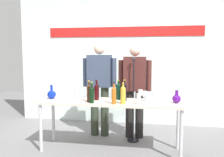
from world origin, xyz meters
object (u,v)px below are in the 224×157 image
wine_bottle_0 (124,92)px  wine_glass_left_2 (77,91)px  display_table (110,105)px  wine_bottle_8 (114,95)px  presenter_right (135,86)px  microphone_stand (133,114)px  wine_bottle_4 (97,91)px  wine_glass_right_4 (147,99)px  presenter_left (100,83)px  wine_glass_right_0 (140,93)px  wine_glass_right_2 (139,97)px  wine_bottle_1 (89,93)px  wine_glass_right_1 (154,95)px  wine_bottle_2 (96,91)px  wine_glass_right_3 (145,94)px  decanter_blue_right (177,99)px  wine_glass_left_0 (87,92)px  wine_bottle_7 (124,91)px  wine_bottle_3 (118,91)px  wine_bottle_6 (123,94)px  wine_glass_left_1 (67,92)px  decanter_blue_left (52,94)px  wine_bottle_5 (92,94)px

wine_bottle_0 → wine_glass_left_2: size_ratio=2.10×
display_table → wine_bottle_8: bearing=-67.3°
presenter_right → wine_glass_left_2: 1.02m
wine_glass_left_2 → microphone_stand: 1.02m
wine_bottle_4 → wine_glass_right_4: 0.86m
presenter_left → wine_glass_right_0: bearing=-30.3°
display_table → wine_glass_right_2: 0.51m
wine_bottle_0 → wine_bottle_1: (-0.50, -0.16, -0.00)m
wine_glass_right_1 → wine_glass_right_0: bearing=136.2°
wine_bottle_2 → wine_glass_right_2: size_ratio=1.94×
wine_glass_right_3 → decanter_blue_right: bearing=-10.1°
wine_glass_right_3 → wine_bottle_1: bearing=-165.6°
wine_bottle_1 → wine_glass_left_0: (-0.13, 0.33, -0.04)m
presenter_left → wine_glass_left_0: 0.46m
wine_bottle_0 → wine_bottle_7: (-0.02, 0.15, -0.01)m
wine_bottle_3 → wine_glass_right_2: 0.46m
wine_glass_right_3 → wine_glass_right_4: wine_glass_right_3 is taller
wine_bottle_0 → wine_glass_left_2: bearing=174.0°
wine_bottle_6 → wine_glass_right_2: 0.22m
wine_glass_left_1 → wine_glass_right_2: 1.19m
presenter_left → wine_bottle_0: presenter_left is taller
wine_bottle_3 → wine_bottle_8: wine_bottle_8 is taller
decanter_blue_right → wine_glass_right_4: bearing=-153.2°
presenter_left → wine_bottle_1: bearing=-88.7°
display_table → wine_glass_right_1: bearing=0.2°
wine_bottle_7 → wine_glass_left_0: size_ratio=2.11×
wine_glass_right_2 → wine_glass_right_4: size_ratio=1.21×
wine_bottle_2 → wine_bottle_6: size_ratio=1.00×
display_table → wine_glass_left_1: (-0.72, 0.10, 0.17)m
wine_glass_left_1 → wine_bottle_0: bearing=-4.3°
wine_bottle_1 → wine_glass_right_0: wine_bottle_1 is taller
wine_glass_left_0 → wine_glass_right_1: size_ratio=0.86×
decanter_blue_left → wine_bottle_3: size_ratio=0.72×
wine_glass_right_1 → wine_glass_right_4: (-0.10, -0.22, -0.02)m
wine_glass_right_3 → wine_bottle_3: bearing=173.1°
decanter_blue_right → wine_bottle_4: 1.21m
decanter_blue_right → wine_bottle_2: (-1.18, 0.03, 0.07)m
wine_bottle_1 → wine_bottle_4: wine_bottle_1 is taller
presenter_left → wine_glass_right_1: presenter_left is taller
wine_bottle_0 → microphone_stand: 0.62m
display_table → wine_bottle_5: 0.37m
decanter_blue_left → decanter_blue_right: bearing=-0.0°
display_table → wine_bottle_6: 0.36m
wine_bottle_3 → wine_bottle_8: bearing=-91.8°
decanter_blue_left → microphone_stand: microphone_stand is taller
wine_bottle_1 → wine_bottle_7: wine_bottle_1 is taller
wine_glass_left_1 → wine_glass_right_1: bearing=-4.2°
microphone_stand → wine_glass_left_0: bearing=-161.1°
wine_bottle_4 → wine_bottle_7: bearing=5.6°
presenter_left → wine_glass_right_1: size_ratio=10.31×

